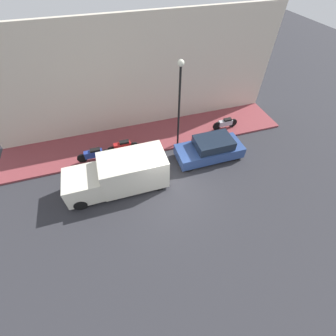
% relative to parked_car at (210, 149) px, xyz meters
% --- Properties ---
extents(ground_plane, '(60.00, 60.00, 0.00)m').
position_rel_parked_car_xyz_m(ground_plane, '(-1.77, 3.17, -0.66)').
color(ground_plane, '#2D2D33').
extents(sidewalk, '(3.07, 18.31, 0.13)m').
position_rel_parked_car_xyz_m(sidewalk, '(2.84, 3.17, -0.59)').
color(sidewalk, brown).
rests_on(sidewalk, ground_plane).
extents(building_facade, '(0.30, 18.31, 6.88)m').
position_rel_parked_car_xyz_m(building_facade, '(4.53, 3.17, 2.78)').
color(building_facade, beige).
rests_on(building_facade, ground_plane).
extents(parked_car, '(1.68, 3.99, 1.39)m').
position_rel_parked_car_xyz_m(parked_car, '(0.00, 0.00, 0.00)').
color(parked_car, '#2D4784').
rests_on(parked_car, ground_plane).
extents(delivery_van, '(1.89, 5.23, 1.96)m').
position_rel_parked_car_xyz_m(delivery_van, '(-0.71, 5.58, 0.34)').
color(delivery_van, silver).
rests_on(delivery_van, ground_plane).
extents(motorcycle_red, '(0.30, 1.95, 0.83)m').
position_rel_parked_car_xyz_m(motorcycle_red, '(1.86, 4.99, -0.08)').
color(motorcycle_red, '#B21E1E').
rests_on(motorcycle_red, sidewalk).
extents(scooter_silver, '(0.30, 1.80, 0.74)m').
position_rel_parked_car_xyz_m(scooter_silver, '(2.19, -2.15, -0.11)').
color(scooter_silver, '#B7B7BF').
rests_on(scooter_silver, sidewalk).
extents(motorcycle_blue, '(0.30, 1.98, 0.80)m').
position_rel_parked_car_xyz_m(motorcycle_blue, '(1.71, 6.75, -0.09)').
color(motorcycle_blue, navy).
rests_on(motorcycle_blue, sidewalk).
extents(streetlamp, '(0.34, 0.34, 5.34)m').
position_rel_parked_car_xyz_m(streetlamp, '(1.57, 1.53, 2.95)').
color(streetlamp, black).
rests_on(streetlamp, sidewalk).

